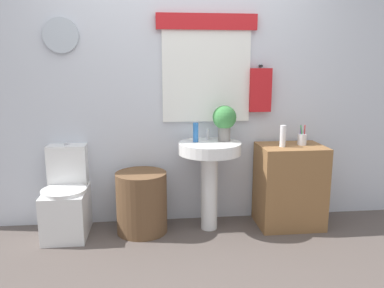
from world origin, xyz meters
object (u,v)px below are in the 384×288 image
(toilet, at_px, (67,201))
(wooden_cabinet, at_px, (290,186))
(soap_bottle, at_px, (196,132))
(toothbrush_cup, at_px, (302,139))
(pedestal_sink, at_px, (210,163))
(potted_plant, at_px, (224,120))
(laundry_hamper, at_px, (142,202))
(lotion_bottle, at_px, (283,136))

(toilet, xyz_separation_m, wooden_cabinet, (2.02, -0.04, 0.08))
(soap_bottle, relative_size, toothbrush_cup, 0.93)
(pedestal_sink, height_order, potted_plant, potted_plant)
(soap_bottle, height_order, toothbrush_cup, soap_bottle)
(wooden_cabinet, bearing_deg, toothbrush_cup, 11.00)
(pedestal_sink, relative_size, wooden_cabinet, 1.06)
(soap_bottle, distance_m, toothbrush_cup, 0.98)
(pedestal_sink, bearing_deg, soap_bottle, 157.38)
(laundry_hamper, distance_m, lotion_bottle, 1.39)
(wooden_cabinet, relative_size, toothbrush_cup, 4.12)
(soap_bottle, bearing_deg, toothbrush_cup, -1.77)
(soap_bottle, bearing_deg, lotion_bottle, -6.66)
(lotion_bottle, distance_m, toothbrush_cup, 0.22)
(wooden_cabinet, height_order, soap_bottle, soap_bottle)
(toilet, distance_m, wooden_cabinet, 2.02)
(toilet, height_order, pedestal_sink, pedestal_sink)
(laundry_hamper, distance_m, wooden_cabinet, 1.37)
(toilet, xyz_separation_m, soap_bottle, (1.15, 0.01, 0.59))
(toilet, height_order, potted_plant, potted_plant)
(pedestal_sink, xyz_separation_m, potted_plant, (0.14, 0.06, 0.38))
(lotion_bottle, bearing_deg, toothbrush_cup, 16.34)
(wooden_cabinet, distance_m, lotion_bottle, 0.49)
(pedestal_sink, height_order, soap_bottle, soap_bottle)
(toilet, bearing_deg, laundry_hamper, -3.09)
(soap_bottle, bearing_deg, laundry_hamper, -174.19)
(potted_plant, height_order, lotion_bottle, potted_plant)
(potted_plant, bearing_deg, wooden_cabinet, -5.59)
(wooden_cabinet, bearing_deg, soap_bottle, 176.72)
(laundry_hamper, height_order, toothbrush_cup, toothbrush_cup)
(lotion_bottle, bearing_deg, soap_bottle, 173.34)
(laundry_hamper, height_order, soap_bottle, soap_bottle)
(laundry_hamper, xyz_separation_m, pedestal_sink, (0.61, -0.00, 0.35))
(lotion_bottle, bearing_deg, pedestal_sink, 176.48)
(wooden_cabinet, bearing_deg, laundry_hamper, 180.00)
(lotion_bottle, bearing_deg, laundry_hamper, 178.18)
(toilet, bearing_deg, potted_plant, 1.00)
(toilet, distance_m, laundry_hamper, 0.66)
(soap_bottle, xyz_separation_m, toothbrush_cup, (0.97, -0.03, -0.08))
(soap_bottle, xyz_separation_m, lotion_bottle, (0.77, -0.09, -0.03))
(toilet, distance_m, lotion_bottle, 2.00)
(potted_plant, bearing_deg, pedestal_sink, -156.80)
(soap_bottle, xyz_separation_m, potted_plant, (0.26, 0.01, 0.11))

